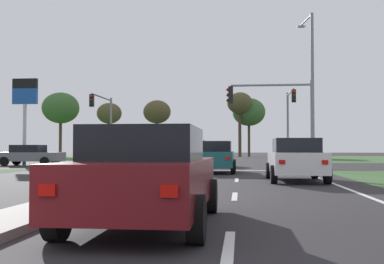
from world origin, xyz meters
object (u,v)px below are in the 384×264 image
at_px(fuel_price_totem, 25,102).
at_px(treeline_fourth, 249,112).
at_px(car_white_third, 296,159).
at_px(traffic_signal_far_right, 290,113).
at_px(car_grey_fourth, 30,155).
at_px(street_lamp_second, 311,81).
at_px(car_teal_sixth, 215,157).
at_px(pedestrian_at_median, 204,147).
at_px(traffic_signal_far_left, 104,116).
at_px(treeline_second, 109,114).
at_px(car_navy_near, 197,154).
at_px(treeline_fifth, 240,104).
at_px(car_maroon_second, 148,175).
at_px(traffic_signal_near_right, 278,108).
at_px(treeline_third, 157,112).
at_px(treeline_near, 61,108).
at_px(car_black_fifth, 188,152).

bearing_deg(fuel_price_totem, treeline_fourth, 66.30).
height_order(car_white_third, traffic_signal_far_right, traffic_signal_far_right).
distance_m(car_grey_fourth, street_lamp_second, 19.89).
relative_size(car_teal_sixth, pedestrian_at_median, 2.28).
height_order(traffic_signal_far_left, treeline_second, treeline_second).
relative_size(traffic_signal_far_right, street_lamp_second, 0.61).
relative_size(treeline_second, treeline_fourth, 0.91).
bearing_deg(treeline_fourth, pedestrian_at_median, -100.72).
distance_m(car_navy_near, treeline_fifth, 35.72).
xyz_separation_m(car_teal_sixth, treeline_second, (-17.79, 42.35, 5.42)).
bearing_deg(car_teal_sixth, car_maroon_second, -90.78).
xyz_separation_m(car_navy_near, traffic_signal_far_right, (6.90, 6.18, 3.24)).
bearing_deg(treeline_second, traffic_signal_near_right, -61.84).
relative_size(car_teal_sixth, fuel_price_totem, 0.71).
height_order(car_navy_near, treeline_third, treeline_third).
xyz_separation_m(treeline_near, treeline_third, (14.00, 3.46, -0.46)).
bearing_deg(car_teal_sixth, car_navy_near, 101.64).
height_order(car_maroon_second, traffic_signal_far_right, traffic_signal_far_right).
distance_m(car_black_fifth, treeline_fifth, 17.24).
height_order(car_teal_sixth, traffic_signal_far_left, traffic_signal_far_left).
relative_size(traffic_signal_near_right, pedestrian_at_median, 2.63).
bearing_deg(car_black_fifth, treeline_fourth, -113.01).
relative_size(street_lamp_second, treeline_fifth, 1.04).
bearing_deg(car_black_fifth, traffic_signal_near_right, 107.36).
relative_size(car_white_third, traffic_signal_near_right, 0.87).
height_order(car_grey_fourth, street_lamp_second, street_lamp_second).
bearing_deg(pedestrian_at_median, car_white_third, 68.17).
bearing_deg(treeline_second, treeline_third, 35.19).
distance_m(traffic_signal_far_left, fuel_price_totem, 7.28).
distance_m(car_black_fifth, traffic_signal_near_right, 26.90).
relative_size(traffic_signal_far_left, street_lamp_second, 0.59).
bearing_deg(treeline_second, car_white_third, -66.25).
height_order(fuel_price_totem, treeline_fourth, treeline_fourth).
distance_m(car_grey_fourth, treeline_fourth, 40.86).
height_order(car_navy_near, traffic_signal_near_right, traffic_signal_near_right).
bearing_deg(pedestrian_at_median, car_black_fifth, -107.02).
distance_m(pedestrian_at_median, treeline_near, 33.29).
bearing_deg(traffic_signal_near_right, treeline_near, 125.52).
distance_m(car_teal_sixth, street_lamp_second, 9.36).
bearing_deg(car_maroon_second, car_navy_near, 93.48).
bearing_deg(traffic_signal_near_right, treeline_second, 118.16).
xyz_separation_m(car_navy_near, treeline_second, (-16.11, 34.20, 5.41)).
relative_size(street_lamp_second, treeline_third, 1.11).
bearing_deg(car_white_third, street_lamp_second, 78.54).
height_order(treeline_second, treeline_fifth, treeline_fifth).
bearing_deg(traffic_signal_far_left, car_teal_sixth, -54.45).
xyz_separation_m(car_white_third, car_teal_sixth, (-3.33, 5.62, -0.01)).
relative_size(car_maroon_second, street_lamp_second, 0.48).
bearing_deg(pedestrian_at_median, treeline_fourth, -134.53).
xyz_separation_m(car_white_third, street_lamp_second, (2.33, 11.50, 4.57)).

